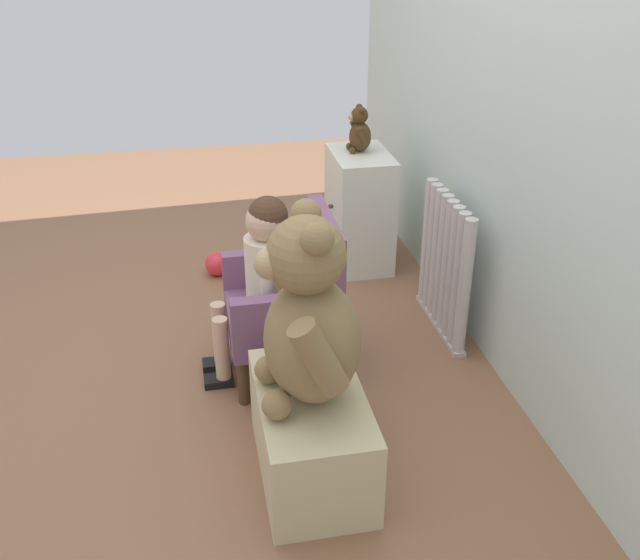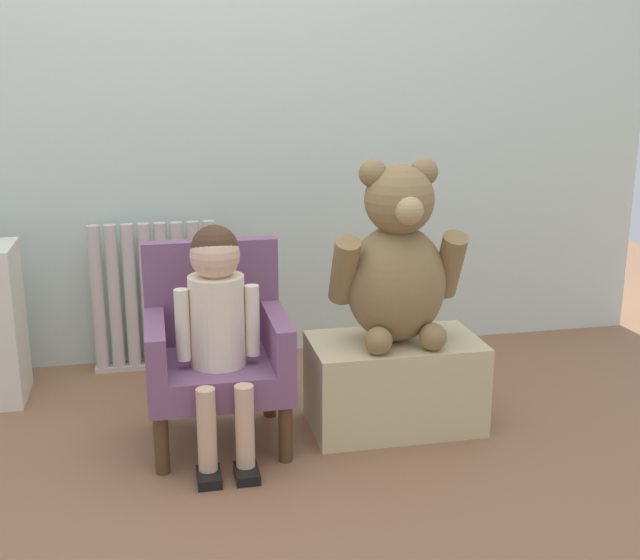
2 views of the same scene
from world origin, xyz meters
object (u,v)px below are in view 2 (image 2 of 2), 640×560
at_px(radiator, 155,298).
at_px(low_bench, 394,383).
at_px(child_figure, 217,310).
at_px(large_teddy_bear, 397,263).
at_px(child_armchair, 216,347).

bearing_deg(radiator, low_bench, -42.56).
distance_m(child_figure, low_bench, 0.66).
bearing_deg(large_teddy_bear, child_figure, -173.41).
relative_size(child_figure, low_bench, 1.29).
bearing_deg(child_armchair, low_bench, -3.59).
bearing_deg(low_bench, radiator, 137.44).
bearing_deg(child_figure, radiator, 103.26).
xyz_separation_m(child_armchair, low_bench, (0.58, -0.04, -0.16)).
bearing_deg(large_teddy_bear, low_bench, 64.76).
bearing_deg(radiator, large_teddy_bear, -42.79).
height_order(child_armchair, low_bench, child_armchair).
bearing_deg(low_bench, child_figure, -173.05).
bearing_deg(child_figure, low_bench, 6.95).
bearing_deg(radiator, child_armchair, -74.69).
height_order(radiator, low_bench, radiator).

